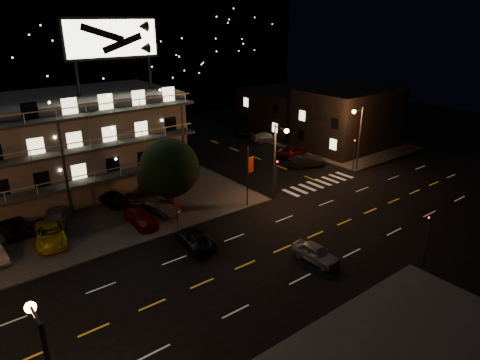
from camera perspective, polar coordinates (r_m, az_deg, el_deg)
ground at (r=35.08m, az=3.27°, el=-10.17°), size 140.00×140.00×0.00m
curb_nw at (r=46.45m, az=-27.49°, el=-4.39°), size 44.00×24.00×0.15m
curb_ne at (r=67.98m, az=11.30°, el=5.24°), size 16.00×24.00×0.15m
motel at (r=49.03m, az=-24.89°, el=3.93°), size 28.00×13.80×18.10m
side_bldg_front at (r=64.53m, az=14.24°, el=7.99°), size 14.06×10.00×8.50m
side_bldg_back at (r=72.46m, az=6.68°, el=9.27°), size 14.06×12.00×7.00m
streetlight_nc at (r=43.64m, az=4.97°, el=3.38°), size 0.44×1.92×8.00m
streetlight_ne at (r=53.76m, az=15.50°, el=6.09°), size 1.92×0.44×8.00m
signal_nw at (r=45.13m, az=4.86°, el=0.78°), size 0.20×0.27×4.60m
signal_sw at (r=35.74m, az=23.76°, el=-6.76°), size 0.20×0.27×4.60m
signal_ne at (r=54.40m, az=15.00°, el=3.69°), size 0.27×0.20×4.60m
banner_north at (r=42.34m, az=1.08°, el=0.70°), size 0.83×0.16×6.40m
stop_sign at (r=38.95m, az=-8.40°, el=-4.17°), size 0.91×0.11×2.61m
tree at (r=41.04m, az=-9.46°, el=1.35°), size 5.84×5.63×7.36m
lot_car_2 at (r=39.80m, az=-23.90°, el=-6.64°), size 3.55×5.68×1.46m
lot_car_3 at (r=40.55m, az=-13.12°, el=-4.82°), size 2.09×4.82×1.38m
lot_car_4 at (r=42.46m, az=-10.55°, el=-3.28°), size 2.68×4.75×1.53m
lot_car_6 at (r=42.88m, az=-27.97°, el=-5.48°), size 2.53×4.80×1.29m
lot_car_7 at (r=42.98m, az=-23.26°, el=-4.47°), size 4.03×5.51×1.48m
lot_car_8 at (r=45.33m, az=-16.72°, el=-2.27°), size 2.40×4.60×1.49m
lot_car_9 at (r=46.44m, az=-10.81°, el=-1.12°), size 3.08×4.95×1.54m
side_car_0 at (r=55.34m, az=9.05°, el=2.46°), size 4.80×3.20×1.50m
side_car_1 at (r=59.56m, az=7.00°, el=3.87°), size 5.41×3.28×1.40m
side_car_2 at (r=66.12m, az=3.61°, el=5.72°), size 5.12×3.35×1.38m
side_car_3 at (r=69.15m, az=0.80°, el=6.43°), size 4.25×2.61×1.35m
road_car_east at (r=34.68m, az=10.07°, el=-9.56°), size 1.89×4.15×1.38m
road_car_west at (r=36.49m, az=-6.02°, el=-7.74°), size 2.76×4.95×1.31m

